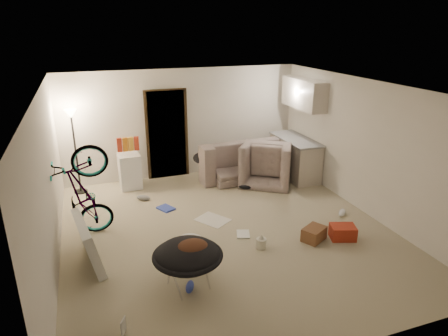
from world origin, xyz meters
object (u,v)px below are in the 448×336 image
object	(u,v)px
bicycle	(86,213)
saucer_chair	(188,261)
kitchen_counter	(295,158)
sofa	(243,162)
tv_box	(88,243)
armchair	(268,166)
drink_case_b	(343,232)
drink_case_a	(314,234)
juicer	(261,243)
mini_fridge	(130,171)
floor_lamp	(73,134)

from	to	relation	value
bicycle	saucer_chair	world-z (taller)	bicycle
kitchen_counter	sofa	xyz separation A→B (m)	(-1.13, 0.45, -0.11)
tv_box	kitchen_counter	bearing A→B (deg)	17.09
sofa	armchair	size ratio (longest dim) A/B	2.08
armchair	drink_case_b	world-z (taller)	armchair
bicycle	drink_case_a	xyz separation A→B (m)	(3.57, -1.39, -0.33)
armchair	drink_case_b	xyz separation A→B (m)	(0.06, -2.85, -0.24)
drink_case_a	juicer	xyz separation A→B (m)	(-0.94, 0.06, -0.02)
drink_case_a	tv_box	bearing A→B (deg)	142.26
bicycle	juicer	distance (m)	2.97
saucer_chair	juicer	size ratio (longest dim) A/B	4.02
armchair	saucer_chair	distance (m)	4.24
tv_box	drink_case_b	bearing A→B (deg)	-17.60
sofa	bicycle	bearing A→B (deg)	23.80
bicycle	drink_case_b	bearing A→B (deg)	-110.82
sofa	mini_fridge	world-z (taller)	mini_fridge
kitchen_counter	mini_fridge	size ratio (longest dim) A/B	1.95
saucer_chair	drink_case_a	xyz separation A→B (m)	(2.31, 0.52, -0.29)
saucer_chair	kitchen_counter	bearing A→B (deg)	43.72
floor_lamp	saucer_chair	distance (m)	4.29
floor_lamp	armchair	world-z (taller)	floor_lamp
sofa	tv_box	xyz separation A→B (m)	(-3.60, -2.72, 0.03)
kitchen_counter	armchair	distance (m)	0.74
mini_fridge	drink_case_b	distance (m)	4.65
armchair	drink_case_a	xyz separation A→B (m)	(-0.43, -2.73, -0.24)
tv_box	floor_lamp	bearing A→B (deg)	83.39
drink_case_b	juicer	size ratio (longest dim) A/B	1.71
bicycle	drink_case_a	size ratio (longest dim) A/B	4.25
armchair	tv_box	size ratio (longest dim) A/B	1.01
bicycle	sofa	bearing A→B (deg)	-63.12
floor_lamp	tv_box	size ratio (longest dim) A/B	1.66
drink_case_b	armchair	bearing A→B (deg)	109.87
mini_fridge	tv_box	world-z (taller)	mini_fridge
tv_box	juicer	xyz separation A→B (m)	(2.63, -0.46, -0.26)
juicer	drink_case_a	bearing A→B (deg)	-3.91
bicycle	saucer_chair	distance (m)	2.29
tv_box	armchair	bearing A→B (deg)	20.29
sofa	juicer	distance (m)	3.34
floor_lamp	bicycle	distance (m)	2.23
mini_fridge	juicer	size ratio (longest dim) A/B	3.21
juicer	drink_case_b	bearing A→B (deg)	-7.35
floor_lamp	sofa	size ratio (longest dim) A/B	0.79
drink_case_b	saucer_chair	bearing A→B (deg)	-153.15
armchair	tv_box	bearing A→B (deg)	61.64
kitchen_counter	tv_box	size ratio (longest dim) A/B	1.37
armchair	mini_fridge	bearing A→B (deg)	21.23
tv_box	sofa	bearing A→B (deg)	28.51
juicer	kitchen_counter	bearing A→B (deg)	52.46
sofa	drink_case_b	xyz separation A→B (m)	(0.45, -3.37, -0.22)
sofa	saucer_chair	bearing A→B (deg)	54.69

